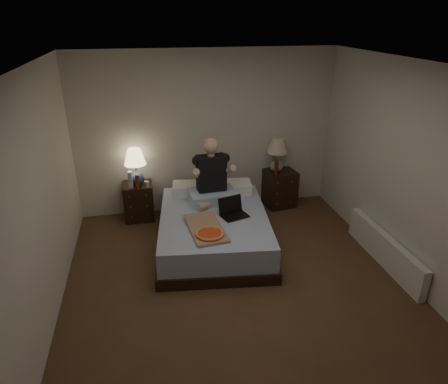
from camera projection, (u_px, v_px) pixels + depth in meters
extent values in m
cube|color=brown|center=(239.00, 289.00, 4.65)|extent=(4.00, 4.50, 0.00)
cube|color=white|center=(244.00, 67.00, 3.62)|extent=(4.00, 4.50, 0.00)
cube|color=silver|center=(206.00, 133.00, 6.15)|extent=(4.00, 0.00, 2.50)
cube|color=silver|center=(342.00, 361.00, 2.13)|extent=(4.00, 0.00, 2.50)
cube|color=silver|center=(36.00, 209.00, 3.77)|extent=(0.00, 4.50, 2.50)
cube|color=silver|center=(413.00, 177.00, 4.50)|extent=(0.00, 4.50, 2.50)
cube|color=#5773AE|center=(214.00, 230.00, 5.45)|extent=(1.63, 2.04, 0.47)
cube|color=black|center=(139.00, 201.00, 6.15)|extent=(0.44, 0.40, 0.57)
cube|color=black|center=(280.00, 188.00, 6.57)|extent=(0.52, 0.48, 0.61)
cylinder|color=silver|center=(131.00, 180.00, 5.88)|extent=(0.07, 0.07, 0.25)
cylinder|color=#B9BAB4|center=(147.00, 184.00, 5.90)|extent=(0.07, 0.07, 0.10)
cylinder|color=#612B0D|center=(138.00, 182.00, 5.83)|extent=(0.06, 0.06, 0.23)
cylinder|color=#5F1B0D|center=(276.00, 168.00, 6.27)|extent=(0.06, 0.06, 0.23)
cube|color=silver|center=(384.00, 249.00, 5.07)|extent=(0.10, 1.60, 0.40)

